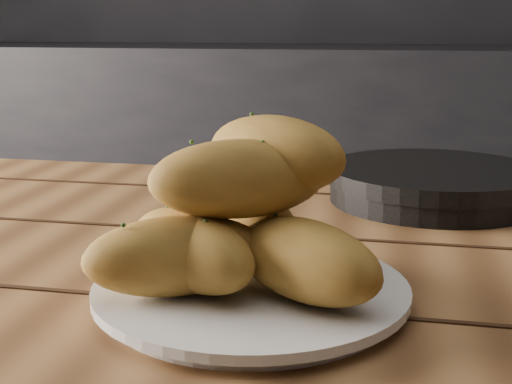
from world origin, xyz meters
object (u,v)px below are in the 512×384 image
plate (251,293)px  skillet (436,184)px  table (363,373)px  bread_rolls (240,222)px

plate → skillet: skillet is taller
table → bread_rolls: (-0.10, -0.09, 0.17)m
plate → bread_rolls: size_ratio=1.01×
plate → skillet: size_ratio=0.63×
table → plate: (-0.09, -0.09, 0.11)m
bread_rolls → table: bearing=44.0°
table → skillet: (0.07, 0.29, 0.13)m
table → plate: size_ratio=5.44×
plate → bread_rolls: bread_rolls is taller
table → plate: 0.17m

